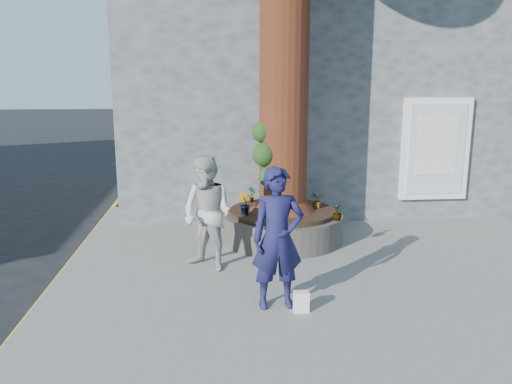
{
  "coord_description": "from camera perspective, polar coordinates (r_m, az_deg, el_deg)",
  "views": [
    {
      "loc": [
        -0.58,
        -7.19,
        3.06
      ],
      "look_at": [
        0.21,
        1.19,
        1.25
      ],
      "focal_mm": 35.0,
      "sensor_mm": 36.0,
      "label": 1
    }
  ],
  "objects": [
    {
      "name": "ground",
      "position": [
        7.84,
        -0.72,
        -10.85
      ],
      "size": [
        120.0,
        120.0,
        0.0
      ],
      "primitive_type": "plane",
      "color": "black",
      "rests_on": "ground"
    },
    {
      "name": "pavement",
      "position": [
        8.97,
        8.42,
        -7.55
      ],
      "size": [
        9.0,
        8.0,
        0.12
      ],
      "primitive_type": "cube",
      "color": "slate",
      "rests_on": "ground"
    },
    {
      "name": "yellow_line",
      "position": [
        9.09,
        -21.04,
        -8.38
      ],
      "size": [
        0.1,
        30.0,
        0.01
      ],
      "primitive_type": "cube",
      "color": "yellow",
      "rests_on": "ground"
    },
    {
      "name": "stone_shop",
      "position": [
        14.71,
        6.85,
        12.44
      ],
      "size": [
        10.3,
        8.3,
        6.3
      ],
      "color": "#505355",
      "rests_on": "ground"
    },
    {
      "name": "planter",
      "position": [
        9.67,
        3.04,
        -3.78
      ],
      "size": [
        2.3,
        2.3,
        0.6
      ],
      "color": "black",
      "rests_on": "pavement"
    },
    {
      "name": "man",
      "position": [
        6.62,
        2.49,
        -5.32
      ],
      "size": [
        0.73,
        0.51,
        1.91
      ],
      "primitive_type": "imported",
      "rotation": [
        0.0,
        0.0,
        0.08
      ],
      "color": "#17173F",
      "rests_on": "pavement"
    },
    {
      "name": "woman",
      "position": [
        8.02,
        -5.56,
        -2.48
      ],
      "size": [
        1.14,
        1.11,
        1.85
      ],
      "primitive_type": "imported",
      "rotation": [
        0.0,
        0.0,
        -0.68
      ],
      "color": "#B7B5AF",
      "rests_on": "pavement"
    },
    {
      "name": "shopping_bag",
      "position": [
        6.77,
        5.19,
        -12.37
      ],
      "size": [
        0.2,
        0.12,
        0.28
      ],
      "primitive_type": "cube",
      "rotation": [
        0.0,
        0.0,
        0.01
      ],
      "color": "white",
      "rests_on": "pavement"
    },
    {
      "name": "plant_a",
      "position": [
        10.15,
        -0.52,
        -0.27
      ],
      "size": [
        0.2,
        0.18,
        0.32
      ],
      "primitive_type": "imported",
      "rotation": [
        0.0,
        0.0,
        0.49
      ],
      "color": "gray",
      "rests_on": "planter"
    },
    {
      "name": "plant_b",
      "position": [
        9.16,
        -1.39,
        -1.36
      ],
      "size": [
        0.31,
        0.31,
        0.4
      ],
      "primitive_type": "imported",
      "rotation": [
        0.0,
        0.0,
        2.34
      ],
      "color": "gray",
      "rests_on": "planter"
    },
    {
      "name": "plant_c",
      "position": [
        8.91,
        9.29,
        -2.3
      ],
      "size": [
        0.23,
        0.23,
        0.29
      ],
      "primitive_type": "imported",
      "rotation": [
        0.0,
        0.0,
        3.9
      ],
      "color": "gray",
      "rests_on": "planter"
    },
    {
      "name": "plant_d",
      "position": [
        9.73,
        7.06,
        -0.94
      ],
      "size": [
        0.27,
        0.3,
        0.31
      ],
      "primitive_type": "imported",
      "rotation": [
        0.0,
        0.0,
        4.82
      ],
      "color": "gray",
      "rests_on": "planter"
    }
  ]
}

